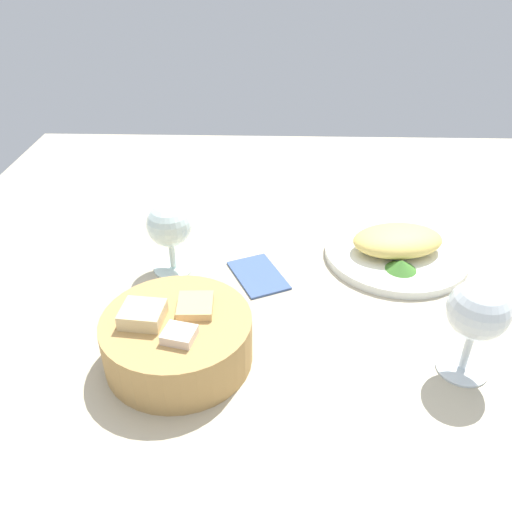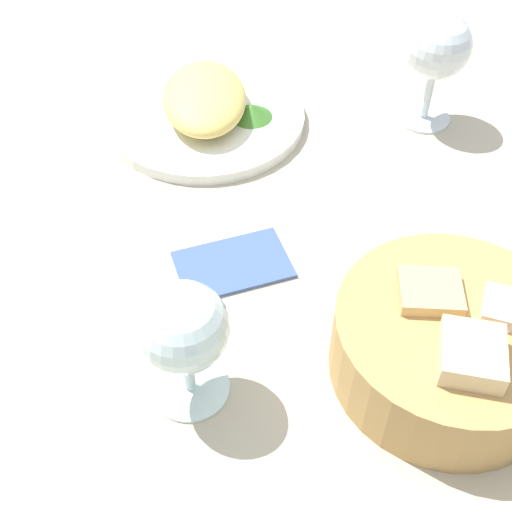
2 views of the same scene
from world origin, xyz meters
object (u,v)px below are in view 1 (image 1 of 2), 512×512
object	(u,v)px
plate	(395,254)
bread_basket	(177,338)
wine_glass_near	(169,228)
folded_napkin	(258,274)
wine_glass_far	(478,314)

from	to	relation	value
plate	bread_basket	size ratio (longest dim) A/B	1.25
bread_basket	wine_glass_near	distance (cm)	22.11
wine_glass_near	folded_napkin	xyz separation A→B (cm)	(-14.32, 1.76, -7.59)
wine_glass_near	wine_glass_far	size ratio (longest dim) A/B	0.89
wine_glass_far	folded_napkin	bearing A→B (deg)	-36.82
bread_basket	wine_glass_far	xyz separation A→B (cm)	(-37.25, 0.86, 5.62)
bread_basket	folded_napkin	size ratio (longest dim) A/B	1.77
plate	wine_glass_near	bearing A→B (deg)	7.06
wine_glass_far	folded_napkin	size ratio (longest dim) A/B	1.24
plate	bread_basket	xyz separation A→B (cm)	(33.73, 25.97, 2.96)
bread_basket	wine_glass_near	world-z (taller)	wine_glass_near
folded_napkin	wine_glass_far	bearing A→B (deg)	28.39
plate	wine_glass_near	size ratio (longest dim) A/B	1.99
wine_glass_near	wine_glass_far	world-z (taller)	wine_glass_far
plate	wine_glass_far	world-z (taller)	wine_glass_far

